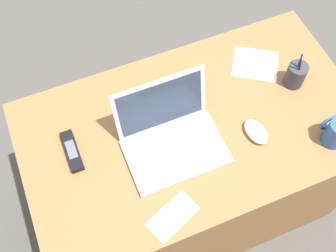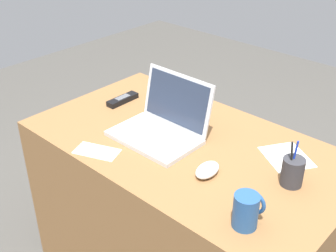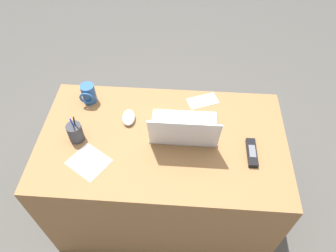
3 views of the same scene
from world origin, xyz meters
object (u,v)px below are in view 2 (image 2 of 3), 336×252
(computer_mouse, at_px, (207,170))
(coffee_mug_white, at_px, (247,210))
(laptop, at_px, (162,125))
(pen_holder, at_px, (293,172))
(cordless_phone, at_px, (123,100))

(computer_mouse, distance_m, coffee_mug_white, 0.27)
(laptop, relative_size, pen_holder, 2.07)
(laptop, xyz_separation_m, pen_holder, (0.53, 0.06, 0.00))
(computer_mouse, bearing_deg, pen_holder, 24.47)
(cordless_phone, xyz_separation_m, pen_holder, (0.86, -0.03, 0.04))
(computer_mouse, relative_size, coffee_mug_white, 1.01)
(laptop, bearing_deg, coffee_mug_white, -21.33)
(cordless_phone, bearing_deg, pen_holder, -2.23)
(laptop, distance_m, pen_holder, 0.53)
(pen_holder, bearing_deg, laptop, -173.57)
(laptop, xyz_separation_m, computer_mouse, (0.29, -0.08, -0.03))
(coffee_mug_white, relative_size, cordless_phone, 0.69)
(cordless_phone, bearing_deg, coffee_mug_white, -19.23)
(laptop, height_order, pen_holder, laptop)
(laptop, xyz_separation_m, coffee_mug_white, (0.53, -0.21, 0.01))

